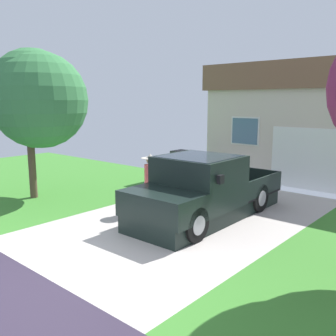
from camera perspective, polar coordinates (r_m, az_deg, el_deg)
The scene contains 5 objects.
pickup_truck at distance 9.79m, azimuth 5.00°, elevation -3.66°, with size 2.10×5.03×1.72m.
person_with_hat at distance 10.47m, azimuth -2.73°, elevation -1.75°, with size 0.53×0.51×1.66m.
handbag at distance 10.51m, azimuth -3.60°, elevation -6.29°, with size 0.36×0.19×0.40m.
front_yard_tree at distance 12.54m, azimuth -19.49°, elevation 10.30°, with size 3.05×3.02×4.73m.
wheeled_trash_bin at distance 15.04m, azimuth 2.03°, elevation 0.71°, with size 0.60×0.72×1.14m.
Camera 1 is at (5.81, -3.20, 3.09)m, focal length 39.65 mm.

